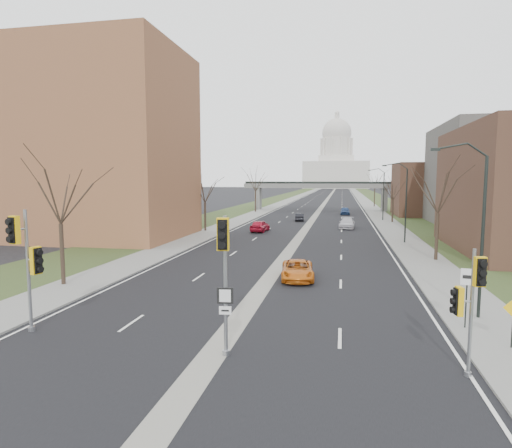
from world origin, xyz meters
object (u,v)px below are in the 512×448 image
(car_left_far, at_px, (299,217))
(car_right_mid, at_px, (347,223))
(signal_pole_median, at_px, (224,261))
(signal_pole_right, at_px, (470,295))
(car_left_near, at_px, (260,226))
(signal_pole_left, at_px, (26,253))
(speed_limit_sign, at_px, (467,287))
(car_right_far, at_px, (345,211))
(car_right_near, at_px, (298,270))

(car_left_far, height_order, car_right_mid, car_right_mid)
(signal_pole_median, height_order, car_left_far, signal_pole_median)
(car_left_far, distance_m, car_right_mid, 12.32)
(signal_pole_right, distance_m, car_left_far, 57.31)
(car_left_near, relative_size, car_right_mid, 0.89)
(signal_pole_left, xyz_separation_m, speed_limit_sign, (19.61, 4.40, -1.66))
(speed_limit_sign, bearing_deg, car_right_mid, 106.68)
(car_left_near, relative_size, car_right_far, 1.01)
(speed_limit_sign, relative_size, car_right_far, 0.62)
(signal_pole_median, distance_m, car_left_near, 40.85)
(car_left_near, relative_size, car_left_far, 1.16)
(car_right_far, bearing_deg, car_right_near, -93.56)
(car_right_near, bearing_deg, signal_pole_median, -102.32)
(car_left_near, distance_m, car_left_far, 16.35)
(car_left_near, xyz_separation_m, car_right_far, (11.35, 30.36, -0.01))
(signal_pole_left, xyz_separation_m, car_right_mid, (14.62, 45.65, -2.96))
(car_left_near, xyz_separation_m, car_right_near, (7.73, -26.30, -0.12))
(car_left_far, bearing_deg, car_right_far, -123.61)
(speed_limit_sign, distance_m, car_left_near, 38.63)
(signal_pole_median, xyz_separation_m, signal_pole_right, (8.80, 0.04, -0.88))
(car_left_near, xyz_separation_m, car_left_far, (3.73, 15.92, -0.13))
(speed_limit_sign, height_order, car_right_mid, speed_limit_sign)
(car_left_near, distance_m, car_right_near, 27.41)
(speed_limit_sign, bearing_deg, signal_pole_median, -142.60)
(signal_pole_median, xyz_separation_m, car_right_far, (5.04, 70.60, -3.13))
(signal_pole_left, xyz_separation_m, car_left_far, (6.89, 55.25, -3.05))
(signal_pole_median, bearing_deg, signal_pole_right, -6.87)
(speed_limit_sign, distance_m, car_right_near, 12.35)
(car_left_near, bearing_deg, speed_limit_sign, 120.08)
(car_left_far, xyz_separation_m, car_right_mid, (7.73, -9.59, 0.09))
(signal_pole_left, relative_size, signal_pole_median, 1.01)
(signal_pole_right, relative_size, car_right_far, 1.02)
(signal_pole_left, height_order, signal_pole_right, signal_pole_left)
(speed_limit_sign, bearing_deg, car_right_far, 104.25)
(car_right_mid, height_order, car_right_far, car_right_far)
(signal_pole_left, xyz_separation_m, signal_pole_median, (9.46, -0.91, 0.20))
(signal_pole_left, relative_size, car_right_near, 1.19)
(car_left_near, height_order, car_right_near, car_left_near)
(signal_pole_right, bearing_deg, car_right_mid, 84.89)
(car_right_mid, bearing_deg, car_left_far, 132.14)
(signal_pole_median, relative_size, car_right_far, 1.23)
(car_left_far, relative_size, car_right_far, 0.87)
(speed_limit_sign, bearing_deg, signal_pole_right, -94.63)
(car_left_far, height_order, car_right_near, car_right_near)
(signal_pole_right, xyz_separation_m, car_left_near, (-15.10, 40.21, -2.24))
(car_left_far, xyz_separation_m, car_right_near, (4.00, -42.21, 0.01))
(signal_pole_median, height_order, car_right_mid, signal_pole_median)
(car_left_far, bearing_deg, signal_pole_median, 86.82)
(car_right_near, relative_size, car_right_mid, 0.93)
(speed_limit_sign, height_order, car_right_far, speed_limit_sign)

